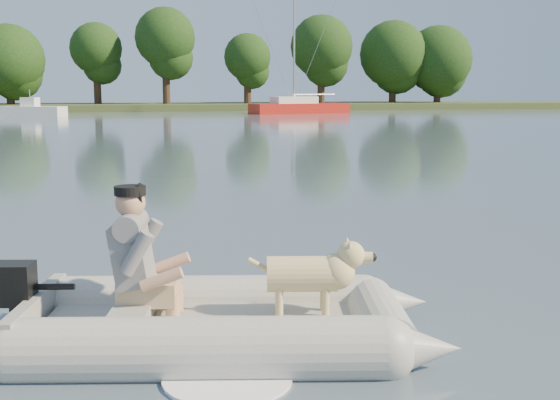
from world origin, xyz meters
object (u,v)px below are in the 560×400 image
object	(u,v)px
dinghy	(222,274)
motorboat	(32,104)
dog	(302,280)
sailboat	(299,107)
man	(135,250)

from	to	relation	value
dinghy	motorboat	bearing A→B (deg)	109.67
dog	sailboat	xyz separation A→B (m)	(13.42, 49.91, -0.02)
man	sailboat	size ratio (longest dim) A/B	0.09
dog	dinghy	bearing A→B (deg)	-175.43
dog	sailboat	size ratio (longest dim) A/B	0.08
dinghy	sailboat	size ratio (longest dim) A/B	0.42
man	motorboat	xyz separation A→B (m)	(-5.54, 48.27, 0.15)
dinghy	man	size ratio (longest dim) A/B	4.41
dinghy	man	bearing A→B (deg)	175.76
man	motorboat	bearing A→B (deg)	108.94
dog	sailboat	world-z (taller)	sailboat
dinghy	dog	size ratio (longest dim) A/B	5.09
man	sailboat	world-z (taller)	sailboat
motorboat	sailboat	bearing A→B (deg)	25.36
motorboat	man	bearing A→B (deg)	-61.92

